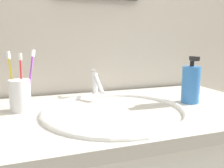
# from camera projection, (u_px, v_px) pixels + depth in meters

# --- Properties ---
(tiled_wall_back) EXTENTS (2.27, 0.04, 2.40)m
(tiled_wall_back) POSITION_uv_depth(u_px,v_px,m) (96.00, 28.00, 1.11)
(tiled_wall_back) COLOR beige
(tiled_wall_back) RESTS_ON ground
(sink_basin) EXTENTS (0.49, 0.49, 0.10)m
(sink_basin) POSITION_uv_depth(u_px,v_px,m) (115.00, 121.00, 0.82)
(sink_basin) COLOR white
(sink_basin) RESTS_ON vanity_counter
(faucet) EXTENTS (0.02, 0.15, 0.11)m
(faucet) POSITION_uv_depth(u_px,v_px,m) (96.00, 84.00, 1.02)
(faucet) COLOR silver
(faucet) RESTS_ON sink_basin
(toothbrush_cup) EXTENTS (0.07, 0.07, 0.11)m
(toothbrush_cup) POSITION_uv_depth(u_px,v_px,m) (20.00, 96.00, 0.82)
(toothbrush_cup) COLOR white
(toothbrush_cup) RESTS_ON vanity_counter
(toothbrush_yellow) EXTENTS (0.02, 0.03, 0.20)m
(toothbrush_yellow) POSITION_uv_depth(u_px,v_px,m) (11.00, 77.00, 0.82)
(toothbrush_yellow) COLOR yellow
(toothbrush_yellow) RESTS_ON toothbrush_cup
(toothbrush_red) EXTENTS (0.01, 0.02, 0.19)m
(toothbrush_red) POSITION_uv_depth(u_px,v_px,m) (21.00, 77.00, 0.82)
(toothbrush_red) COLOR red
(toothbrush_red) RESTS_ON toothbrush_cup
(toothbrush_purple) EXTENTS (0.05, 0.05, 0.20)m
(toothbrush_purple) POSITION_uv_depth(u_px,v_px,m) (31.00, 75.00, 0.85)
(toothbrush_purple) COLOR purple
(toothbrush_purple) RESTS_ON toothbrush_cup
(soap_dispenser) EXTENTS (0.07, 0.07, 0.18)m
(soap_dispenser) POSITION_uv_depth(u_px,v_px,m) (191.00, 84.00, 0.93)
(soap_dispenser) COLOR #3372BF
(soap_dispenser) RESTS_ON vanity_counter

